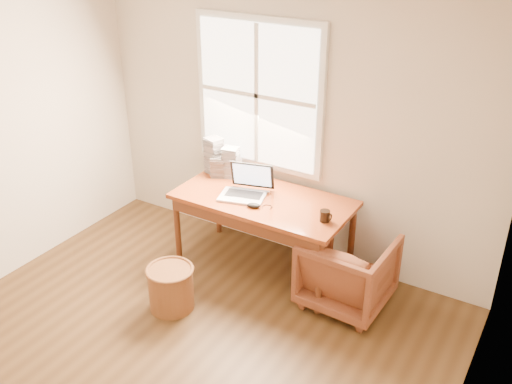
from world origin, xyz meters
TOP-DOWN VIEW (x-y plane):
  - room_shell at (-0.02, 0.16)m, footprint 4.04×4.54m
  - desk at (0.00, 1.80)m, footprint 1.60×0.80m
  - armchair at (0.88, 1.71)m, footprint 0.72×0.74m
  - wicker_stool at (-0.37, 0.88)m, footprint 0.48×0.48m
  - laptop at (-0.17, 1.71)m, footprint 0.54×0.55m
  - mouse at (0.02, 1.60)m, footprint 0.13×0.10m
  - coffee_mug at (0.65, 1.70)m, footprint 0.09×0.09m
  - cd_stack_a at (-0.50, 2.03)m, footprint 0.18×0.17m
  - cd_stack_b at (-0.61, 1.97)m, footprint 0.17×0.16m
  - cd_stack_c at (-0.68, 2.02)m, footprint 0.19×0.18m
  - cd_stack_d at (-0.50, 2.07)m, footprint 0.16×0.15m

SIDE VIEW (x-z plane):
  - wicker_stool at x=-0.37m, z-range 0.00..0.38m
  - armchair at x=0.88m, z-range 0.00..0.65m
  - desk at x=0.00m, z-range 0.71..0.75m
  - mouse at x=0.02m, z-range 0.75..0.79m
  - coffee_mug at x=0.65m, z-range 0.75..0.85m
  - cd_stack_d at x=-0.50m, z-range 0.75..0.92m
  - cd_stack_b at x=-0.61m, z-range 0.75..0.95m
  - cd_stack_a at x=-0.50m, z-range 0.75..1.05m
  - laptop at x=-0.17m, z-range 0.75..1.07m
  - cd_stack_c at x=-0.68m, z-range 0.75..1.11m
  - room_shell at x=-0.02m, z-range 0.00..2.64m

